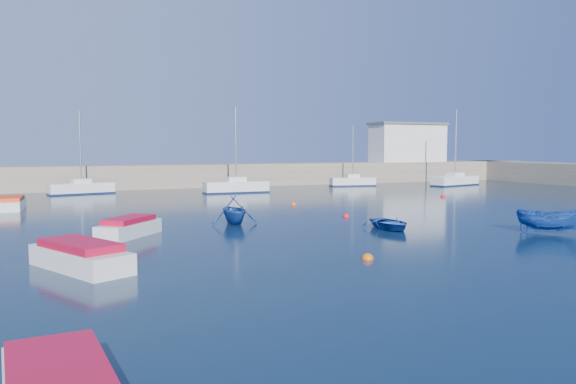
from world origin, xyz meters
name	(u,v)px	position (x,y,z in m)	size (l,w,h in m)	color
ground	(452,260)	(0.00, 0.00, 0.00)	(220.00, 220.00, 0.00)	#0C2035
back_wall	(190,176)	(0.00, 46.00, 1.30)	(96.00, 4.50, 2.60)	gray
right_arm	(569,174)	(44.00, 32.00, 1.30)	(4.50, 32.00, 2.60)	gray
harbor_office	(408,143)	(30.00, 46.00, 5.10)	(10.00, 4.00, 5.00)	silver
sailboat_5	(81,188)	(-12.07, 40.23, 0.59)	(6.31, 3.00, 8.07)	silver
sailboat_6	(236,186)	(2.37, 35.90, 0.64)	(6.50, 1.93, 8.58)	silver
sailboat_7	(353,181)	(18.08, 39.97, 0.56)	(5.50, 2.46, 7.11)	silver
sailboat_8	(455,180)	(29.96, 36.10, 0.62)	(7.22, 3.67, 9.10)	silver
motorboat_0	(80,256)	(-13.89, 4.07, 0.51)	(3.62, 5.08, 1.08)	silver
motorboat_1	(129,227)	(-11.20, 11.39, 0.47)	(3.71, 4.07, 1.00)	silver
motorboat_2	(11,203)	(-17.55, 27.75, 0.45)	(1.86, 4.70, 0.95)	silver
dinghy_center	(390,223)	(2.49, 8.29, 0.33)	(2.30, 3.22, 0.67)	navy
dinghy_left	(234,210)	(-4.80, 13.91, 0.83)	(2.73, 3.16, 1.66)	navy
dinghy_right	(551,221)	(9.59, 3.79, 0.67)	(1.30, 3.47, 1.34)	navy
buoy_0	(368,259)	(-3.02, 1.55, 0.00)	(0.50, 0.50, 0.50)	#D9580B
buoy_1	(346,217)	(3.03, 14.28, 0.00)	(0.44, 0.44, 0.44)	red
buoy_3	(294,205)	(2.90, 22.65, 0.00)	(0.48, 0.48, 0.48)	#D9580B
buoy_4	(443,197)	(18.43, 23.79, 0.00)	(0.50, 0.50, 0.50)	red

